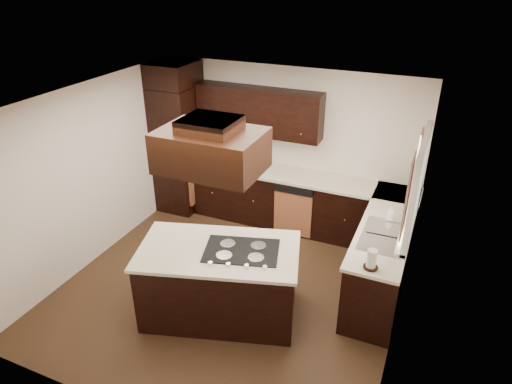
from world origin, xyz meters
TOP-DOWN VIEW (x-y plane):
  - floor at (0.00, 0.00)m, footprint 4.20×4.20m
  - ceiling at (0.00, 0.00)m, footprint 4.20×4.20m
  - wall_back at (0.00, 2.11)m, footprint 4.20×0.02m
  - wall_front at (0.00, -2.11)m, footprint 4.20×0.02m
  - wall_left at (-2.11, 0.00)m, footprint 0.02×4.20m
  - wall_right at (2.11, 0.00)m, footprint 0.02×4.20m
  - oven_column at (-1.78, 1.71)m, footprint 0.65×0.75m
  - wall_oven_face at (-1.43, 1.71)m, footprint 0.05×0.62m
  - base_cabinets_back at (0.03, 1.80)m, footprint 2.93×0.60m
  - base_cabinets_right at (1.80, 0.90)m, footprint 0.60×2.40m
  - countertop_back at (0.03, 1.79)m, footprint 2.93×0.63m
  - countertop_right at (1.79, 0.90)m, footprint 0.63×2.40m
  - upper_cabinets at (-0.43, 1.93)m, footprint 2.00×0.34m
  - dishwasher_front at (0.33, 1.50)m, footprint 0.60×0.05m
  - window_frame at (2.07, 0.55)m, footprint 0.06×1.32m
  - window_pane at (2.10, 0.55)m, footprint 0.00×1.20m
  - curtain_left at (2.01, 0.13)m, footprint 0.02×0.34m
  - curtain_right at (2.01, 0.97)m, footprint 0.02×0.34m
  - sink_rim at (1.80, 0.55)m, footprint 0.52×0.84m
  - island at (0.10, -0.49)m, footprint 1.98×1.44m
  - island_top at (0.10, -0.49)m, footprint 2.06×1.52m
  - cooktop at (0.36, -0.41)m, footprint 0.97×0.78m
  - range_hood at (0.10, -0.55)m, footprint 1.05×0.72m
  - hood_duct at (0.10, -0.55)m, footprint 0.55×0.50m
  - blender_base at (-1.01, 1.81)m, footprint 0.15×0.15m
  - blender_pitcher at (-1.01, 1.81)m, footprint 0.13×0.13m
  - spice_rack at (-0.59, 1.70)m, footprint 0.33×0.11m
  - mixing_bowl at (-1.28, 1.73)m, footprint 0.34×0.34m
  - soap_bottle at (1.80, 0.99)m, footprint 0.08×0.08m
  - paper_towel at (1.77, -0.16)m, footprint 0.12×0.12m

SIDE VIEW (x-z plane):
  - floor at x=0.00m, z-range -0.02..0.00m
  - dishwasher_front at x=0.33m, z-range 0.04..0.76m
  - base_cabinets_back at x=0.03m, z-range 0.00..0.88m
  - base_cabinets_right at x=1.80m, z-range 0.00..0.88m
  - island at x=0.10m, z-range 0.00..0.88m
  - countertop_back at x=0.03m, z-range 0.88..0.92m
  - countertop_right at x=1.79m, z-range 0.88..0.92m
  - island_top at x=0.10m, z-range 0.88..0.92m
  - sink_rim at x=1.80m, z-range 0.92..0.93m
  - cooktop at x=0.36m, z-range 0.92..0.93m
  - mixing_bowl at x=-1.28m, z-range 0.92..0.99m
  - blender_base at x=-1.01m, z-range 0.92..1.02m
  - soap_bottle at x=1.80m, z-range 0.92..1.10m
  - paper_towel at x=1.77m, z-range 0.92..1.15m
  - spice_rack at x=-0.59m, z-range 0.92..1.19m
  - oven_column at x=-1.78m, z-range 0.00..2.12m
  - wall_oven_face at x=-1.43m, z-range 0.73..1.51m
  - blender_pitcher at x=-1.01m, z-range 1.02..1.28m
  - wall_back at x=0.00m, z-range 0.00..2.50m
  - wall_front at x=0.00m, z-range 0.00..2.50m
  - wall_left at x=-2.11m, z-range 0.00..2.50m
  - wall_right at x=2.11m, z-range 0.00..2.50m
  - window_frame at x=2.07m, z-range 1.09..2.21m
  - window_pane at x=2.10m, z-range 1.15..2.15m
  - curtain_left at x=2.01m, z-range 1.25..2.15m
  - curtain_right at x=2.01m, z-range 1.25..2.15m
  - upper_cabinets at x=-0.43m, z-range 1.45..2.17m
  - range_hood at x=0.10m, z-range 1.95..2.37m
  - hood_duct at x=0.10m, z-range 2.37..2.50m
  - ceiling at x=0.00m, z-range 2.50..2.52m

